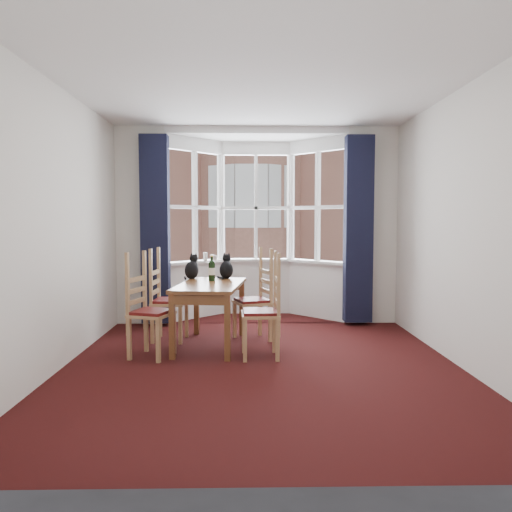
{
  "coord_description": "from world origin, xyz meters",
  "views": [
    {
      "loc": [
        -0.15,
        -4.9,
        1.47
      ],
      "look_at": [
        -0.04,
        1.05,
        1.05
      ],
      "focal_mm": 35.0,
      "sensor_mm": 36.0,
      "label": 1
    }
  ],
  "objects_px": {
    "dining_table": "(210,292)",
    "candle_extra": "(215,258)",
    "candle_tall": "(205,257)",
    "cat_right": "(226,268)",
    "candle_short": "(212,258)",
    "wine_bottle": "(212,270)",
    "cat_left": "(192,269)",
    "chair_left_near": "(144,313)",
    "chair_right_near": "(269,314)",
    "chair_right_far": "(259,301)",
    "chair_left_far": "(162,302)"
  },
  "relations": [
    {
      "from": "wine_bottle",
      "to": "dining_table",
      "type": "bearing_deg",
      "value": -90.44
    },
    {
      "from": "candle_tall",
      "to": "chair_right_far",
      "type": "bearing_deg",
      "value": -60.66
    },
    {
      "from": "cat_left",
      "to": "candle_short",
      "type": "relative_size",
      "value": 3.68
    },
    {
      "from": "dining_table",
      "to": "candle_tall",
      "type": "bearing_deg",
      "value": 96.48
    },
    {
      "from": "candle_extra",
      "to": "candle_short",
      "type": "bearing_deg",
      "value": -156.52
    },
    {
      "from": "chair_left_far",
      "to": "chair_right_far",
      "type": "xyz_separation_m",
      "value": [
        1.19,
        0.03,
        0.0
      ]
    },
    {
      "from": "dining_table",
      "to": "chair_left_far",
      "type": "distance_m",
      "value": 0.7
    },
    {
      "from": "cat_right",
      "to": "wine_bottle",
      "type": "height_order",
      "value": "cat_right"
    },
    {
      "from": "chair_right_near",
      "to": "candle_short",
      "type": "distance_m",
      "value": 2.4
    },
    {
      "from": "candle_tall",
      "to": "candle_extra",
      "type": "height_order",
      "value": "candle_tall"
    },
    {
      "from": "cat_right",
      "to": "candle_short",
      "type": "relative_size",
      "value": 3.68
    },
    {
      "from": "cat_right",
      "to": "chair_left_far",
      "type": "bearing_deg",
      "value": -164.01
    },
    {
      "from": "chair_left_near",
      "to": "wine_bottle",
      "type": "relative_size",
      "value": 2.95
    },
    {
      "from": "cat_left",
      "to": "candle_extra",
      "type": "xyz_separation_m",
      "value": [
        0.22,
        1.27,
        0.04
      ]
    },
    {
      "from": "chair_left_far",
      "to": "cat_left",
      "type": "height_order",
      "value": "cat_left"
    },
    {
      "from": "candle_tall",
      "to": "wine_bottle",
      "type": "bearing_deg",
      "value": -82.3
    },
    {
      "from": "dining_table",
      "to": "candle_tall",
      "type": "distance_m",
      "value": 1.75
    },
    {
      "from": "chair_left_far",
      "to": "chair_right_near",
      "type": "xyz_separation_m",
      "value": [
        1.27,
        -0.79,
        0.0
      ]
    },
    {
      "from": "chair_left_near",
      "to": "chair_left_far",
      "type": "bearing_deg",
      "value": 84.2
    },
    {
      "from": "chair_left_far",
      "to": "chair_right_near",
      "type": "bearing_deg",
      "value": -31.73
    },
    {
      "from": "wine_bottle",
      "to": "candle_short",
      "type": "xyz_separation_m",
      "value": [
        -0.1,
        1.49,
        0.04
      ]
    },
    {
      "from": "chair_right_near",
      "to": "chair_right_far",
      "type": "height_order",
      "value": "same"
    },
    {
      "from": "dining_table",
      "to": "cat_right",
      "type": "distance_m",
      "value": 0.6
    },
    {
      "from": "candle_extra",
      "to": "candle_tall",
      "type": "bearing_deg",
      "value": -161.34
    },
    {
      "from": "dining_table",
      "to": "chair_left_far",
      "type": "height_order",
      "value": "chair_left_far"
    },
    {
      "from": "chair_right_near",
      "to": "candle_extra",
      "type": "xyz_separation_m",
      "value": [
        -0.71,
        2.25,
        0.43
      ]
    },
    {
      "from": "chair_left_far",
      "to": "candle_tall",
      "type": "relative_size",
      "value": 7.36
    },
    {
      "from": "chair_left_near",
      "to": "chair_left_far",
      "type": "distance_m",
      "value": 0.74
    },
    {
      "from": "chair_left_near",
      "to": "cat_left",
      "type": "distance_m",
      "value": 1.09
    },
    {
      "from": "chair_right_near",
      "to": "candle_tall",
      "type": "bearing_deg",
      "value": 111.3
    },
    {
      "from": "dining_table",
      "to": "candle_extra",
      "type": "distance_m",
      "value": 1.79
    },
    {
      "from": "chair_left_near",
      "to": "cat_right",
      "type": "height_order",
      "value": "cat_right"
    },
    {
      "from": "chair_left_near",
      "to": "dining_table",
      "type": "bearing_deg",
      "value": 32.08
    },
    {
      "from": "cat_left",
      "to": "wine_bottle",
      "type": "xyz_separation_m",
      "value": [
        0.27,
        -0.24,
        0.01
      ]
    },
    {
      "from": "candle_extra",
      "to": "chair_left_far",
      "type": "bearing_deg",
      "value": -111.05
    },
    {
      "from": "cat_right",
      "to": "candle_short",
      "type": "height_order",
      "value": "cat_right"
    },
    {
      "from": "chair_right_near",
      "to": "chair_left_near",
      "type": "bearing_deg",
      "value": 177.73
    },
    {
      "from": "cat_left",
      "to": "wine_bottle",
      "type": "relative_size",
      "value": 1.07
    },
    {
      "from": "chair_left_far",
      "to": "cat_left",
      "type": "bearing_deg",
      "value": 29.4
    },
    {
      "from": "cat_left",
      "to": "candle_extra",
      "type": "distance_m",
      "value": 1.29
    },
    {
      "from": "cat_right",
      "to": "wine_bottle",
      "type": "bearing_deg",
      "value": -121.77
    },
    {
      "from": "candle_short",
      "to": "cat_right",
      "type": "bearing_deg",
      "value": -77.88
    },
    {
      "from": "cat_right",
      "to": "chair_right_far",
      "type": "bearing_deg",
      "value": -24.75
    },
    {
      "from": "cat_left",
      "to": "candle_extra",
      "type": "height_order",
      "value": "cat_left"
    },
    {
      "from": "chair_left_near",
      "to": "chair_right_near",
      "type": "bearing_deg",
      "value": -2.27
    },
    {
      "from": "chair_left_near",
      "to": "candle_extra",
      "type": "bearing_deg",
      "value": 73.81
    },
    {
      "from": "cat_right",
      "to": "candle_short",
      "type": "bearing_deg",
      "value": 102.12
    },
    {
      "from": "candle_short",
      "to": "chair_left_near",
      "type": "bearing_deg",
      "value": -105.2
    },
    {
      "from": "cat_left",
      "to": "candle_tall",
      "type": "bearing_deg",
      "value": 86.71
    },
    {
      "from": "chair_right_near",
      "to": "dining_table",
      "type": "bearing_deg",
      "value": 143.92
    }
  ]
}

